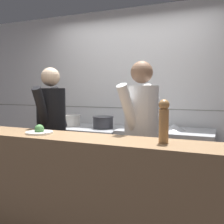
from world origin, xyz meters
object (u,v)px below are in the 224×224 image
(chef_head_cook, at_px, (52,130))
(chef_sous, at_px, (141,135))
(mixing_bowl_steel, at_px, (174,127))
(stock_pot, at_px, (69,120))
(sauce_pot, at_px, (103,122))
(plated_dish_main, at_px, (39,131))
(oven_range, at_px, (85,157))
(pepper_mill, at_px, (164,120))
(chefs_knife, at_px, (139,129))

(chef_head_cook, height_order, chef_sous, chef_sous)
(mixing_bowl_steel, bearing_deg, stock_pot, 179.00)
(stock_pot, distance_m, sauce_pot, 0.57)
(mixing_bowl_steel, relative_size, plated_dish_main, 1.07)
(oven_range, bearing_deg, chef_sous, -33.85)
(stock_pot, bearing_deg, sauce_pot, -3.95)
(oven_range, xyz_separation_m, plated_dish_main, (0.22, -1.29, 0.58))
(mixing_bowl_steel, xyz_separation_m, pepper_mill, (0.13, -1.25, 0.23))
(mixing_bowl_steel, height_order, pepper_mill, pepper_mill)
(sauce_pot, height_order, plated_dish_main, plated_dish_main)
(chef_head_cook, bearing_deg, pepper_mill, -28.72)
(chefs_knife, xyz_separation_m, plated_dish_main, (-0.64, -1.14, 0.11))
(oven_range, distance_m, stock_pot, 0.59)
(mixing_bowl_steel, height_order, chef_sous, chef_sous)
(oven_range, height_order, plated_dish_main, plated_dish_main)
(stock_pot, xyz_separation_m, chefs_knife, (1.12, -0.15, -0.05))
(oven_range, distance_m, plated_dish_main, 1.43)
(sauce_pot, xyz_separation_m, chef_sous, (0.75, -0.67, -0.02))
(stock_pot, xyz_separation_m, plated_dish_main, (0.48, -1.29, 0.05))
(stock_pot, height_order, chef_head_cook, chef_head_cook)
(oven_range, xyz_separation_m, chef_sous, (1.06, -0.71, 0.51))
(sauce_pot, distance_m, mixing_bowl_steel, 0.97)
(mixing_bowl_steel, height_order, chef_head_cook, chef_head_cook)
(mixing_bowl_steel, xyz_separation_m, chef_sous, (-0.22, -0.69, -0.00))
(chef_sous, bearing_deg, pepper_mill, -40.01)
(sauce_pot, bearing_deg, chef_head_cook, -119.89)
(plated_dish_main, bearing_deg, stock_pot, 110.41)
(pepper_mill, bearing_deg, chefs_knife, 115.72)
(oven_range, relative_size, sauce_pot, 3.88)
(stock_pot, bearing_deg, chefs_knife, -7.52)
(sauce_pot, bearing_deg, stock_pot, 176.05)
(sauce_pot, bearing_deg, chef_sous, -41.99)
(pepper_mill, bearing_deg, stock_pot, 142.54)
(chefs_knife, distance_m, chef_sous, 0.60)
(oven_range, xyz_separation_m, stock_pot, (-0.26, 0.00, 0.53))
(oven_range, height_order, chef_sous, chef_sous)
(oven_range, bearing_deg, mixing_bowl_steel, -1.12)
(mixing_bowl_steel, bearing_deg, sauce_pot, -179.28)
(oven_range, distance_m, mixing_bowl_steel, 1.38)
(sauce_pot, relative_size, chef_head_cook, 0.17)
(oven_range, distance_m, chef_sous, 1.37)
(oven_range, height_order, sauce_pot, sauce_pot)
(stock_pot, distance_m, chefs_knife, 1.13)
(plated_dish_main, distance_m, pepper_mill, 1.20)
(mixing_bowl_steel, relative_size, chefs_knife, 0.69)
(oven_range, xyz_separation_m, mixing_bowl_steel, (1.29, -0.03, 0.51))
(chefs_knife, bearing_deg, oven_range, 170.40)
(stock_pot, bearing_deg, mixing_bowl_steel, -1.00)
(mixing_bowl_steel, xyz_separation_m, chef_head_cook, (-1.35, -0.67, -0.02))
(stock_pot, bearing_deg, chef_sous, -28.43)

